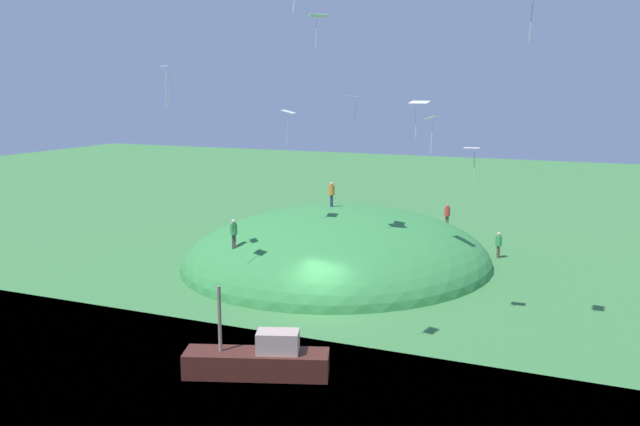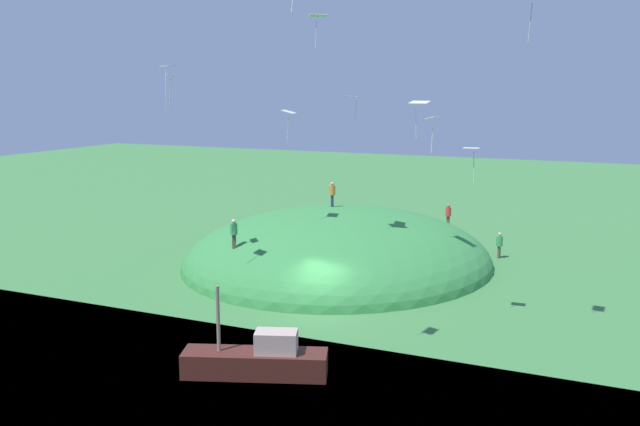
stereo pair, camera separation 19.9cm
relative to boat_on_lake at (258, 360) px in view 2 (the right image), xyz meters
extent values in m
plane|color=#3C7A3D|center=(8.49, 1.13, -0.64)|extent=(160.00, 160.00, 0.00)
ellipsoid|color=#358440|center=(17.62, 3.81, -0.64)|extent=(21.08, 19.50, 6.80)
cube|color=#472018|center=(-0.04, 0.11, -0.15)|extent=(3.24, 5.79, 0.98)
cube|color=#BBA193|center=(0.25, -0.69, 0.77)|extent=(1.47, 1.86, 0.85)
cylinder|color=gray|center=(-0.52, 1.44, 1.66)|extent=(0.14, 0.14, 2.63)
cube|color=#292E52|center=(19.21, 4.91, 3.10)|extent=(0.23, 0.14, 0.79)
cylinder|color=orange|center=(19.21, 4.91, 3.81)|extent=(0.44, 0.44, 0.63)
sphere|color=tan|center=(19.21, 4.91, 4.24)|extent=(0.24, 0.24, 0.24)
cube|color=brown|center=(23.00, -5.48, -0.22)|extent=(0.26, 0.19, 0.83)
cylinder|color=#3A9554|center=(23.00, -5.48, 0.52)|extent=(0.53, 0.53, 0.66)
sphere|color=tan|center=(23.00, -5.48, 0.98)|extent=(0.25, 0.25, 0.25)
cube|color=#534440|center=(10.45, 7.25, 1.94)|extent=(0.21, 0.25, 0.80)
cylinder|color=#399551|center=(10.45, 7.25, 2.66)|extent=(0.55, 0.55, 0.63)
sphere|color=beige|center=(10.45, 7.25, 3.09)|extent=(0.24, 0.24, 0.24)
cube|color=brown|center=(25.59, -1.41, 1.04)|extent=(0.13, 0.22, 0.80)
cylinder|color=red|center=(25.59, -1.41, 1.76)|extent=(0.42, 0.42, 0.64)
sphere|color=#9B6E58|center=(25.59, -1.41, 2.20)|extent=(0.24, 0.24, 0.24)
cube|color=white|center=(10.98, 2.26, 14.12)|extent=(1.13, 1.18, 0.09)
cylinder|color=white|center=(10.76, 2.29, 13.19)|extent=(0.04, 0.11, 1.37)
cube|color=white|center=(13.36, 5.18, 9.13)|extent=(1.18, 0.94, 0.21)
cylinder|color=white|center=(13.10, 5.13, 8.07)|extent=(0.16, 0.24, 1.57)
cube|color=white|center=(9.54, -6.09, 7.75)|extent=(0.53, 0.74, 0.04)
cylinder|color=white|center=(9.72, -6.20, 6.83)|extent=(0.08, 0.10, 1.47)
cylinder|color=silver|center=(7.56, -8.66, 13.09)|extent=(0.10, 0.12, 1.57)
cube|color=white|center=(20.00, -1.51, 8.66)|extent=(1.02, 0.80, 0.20)
cylinder|color=white|center=(19.98, -1.53, 7.43)|extent=(0.07, 0.08, 1.99)
cube|color=white|center=(5.37, 7.63, 11.51)|extent=(0.75, 0.87, 0.07)
cylinder|color=white|center=(5.10, 7.58, 10.43)|extent=(0.13, 0.04, 1.80)
cylinder|color=white|center=(0.69, -1.29, 13.56)|extent=(0.15, 0.09, 0.87)
cube|color=white|center=(14.80, -2.11, 9.70)|extent=(0.79, 1.09, 0.15)
cylinder|color=white|center=(15.01, -1.87, 8.57)|extent=(0.20, 0.07, 1.73)
cube|color=white|center=(13.50, 1.35, 10.00)|extent=(0.99, 0.77, 0.05)
cylinder|color=white|center=(13.73, 1.23, 9.19)|extent=(0.13, 0.19, 1.17)
cube|color=silver|center=(7.05, 8.61, 11.10)|extent=(0.84, 0.81, 0.17)
cylinder|color=silver|center=(7.07, 8.78, 10.20)|extent=(0.09, 0.19, 1.43)
camera|label=1|loc=(-22.36, -12.28, 10.51)|focal=38.63mm
camera|label=2|loc=(-22.28, -12.47, 10.51)|focal=38.63mm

